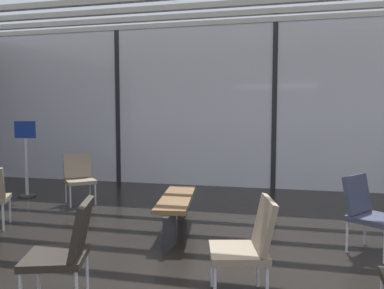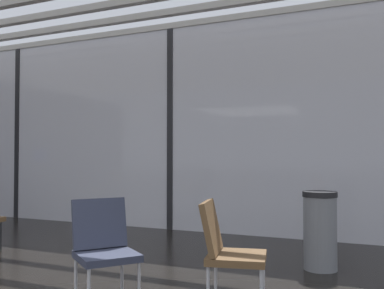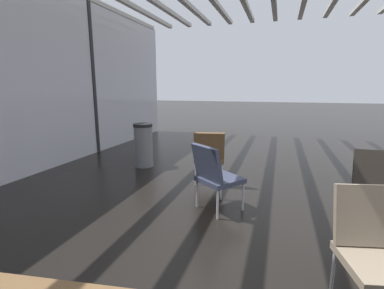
% 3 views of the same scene
% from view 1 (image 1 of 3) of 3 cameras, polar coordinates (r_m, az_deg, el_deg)
% --- Properties ---
extents(glass_curtain_wall, '(14.00, 0.08, 3.45)m').
position_cam_1_polar(glass_curtain_wall, '(8.12, 12.30, 5.59)').
color(glass_curtain_wall, silver).
rests_on(glass_curtain_wall, ground).
extents(window_mullion_0, '(0.10, 0.12, 3.45)m').
position_cam_1_polar(window_mullion_0, '(8.89, -11.00, 5.52)').
color(window_mullion_0, black).
rests_on(window_mullion_0, ground).
extents(window_mullion_1, '(0.10, 0.12, 3.45)m').
position_cam_1_polar(window_mullion_1, '(8.12, 12.30, 5.59)').
color(window_mullion_1, black).
rests_on(window_mullion_1, ground).
extents(parked_airplane, '(13.95, 4.04, 4.04)m').
position_cam_1_polar(parked_airplane, '(13.71, 9.73, 6.47)').
color(parked_airplane, '#B2BCD6').
rests_on(parked_airplane, ground).
extents(lounge_chair_1, '(0.71, 0.70, 0.87)m').
position_cam_1_polar(lounge_chair_1, '(4.83, 24.90, -8.82)').
color(lounge_chair_1, '#33384C').
rests_on(lounge_chair_1, ground).
extents(lounge_chair_3, '(0.62, 0.59, 0.87)m').
position_cam_1_polar(lounge_chair_3, '(3.37, 8.50, -14.29)').
color(lounge_chair_3, '#7F705B').
rests_on(lounge_chair_3, ground).
extents(lounge_chair_5, '(0.71, 0.71, 0.87)m').
position_cam_1_polar(lounge_chair_5, '(7.02, -16.64, -4.46)').
color(lounge_chair_5, '#7F705B').
rests_on(lounge_chair_5, ground).
extents(lounge_chair_6, '(0.65, 0.62, 0.87)m').
position_cam_1_polar(lounge_chair_6, '(3.40, -18.41, -14.34)').
color(lounge_chair_6, '#28231E').
rests_on(lounge_chair_6, ground).
extents(waiting_bench, '(0.61, 1.69, 0.47)m').
position_cam_1_polar(waiting_bench, '(5.18, -2.31, -8.98)').
color(waiting_bench, brown).
rests_on(waiting_bench, ground).
extents(info_sign, '(0.44, 0.32, 1.44)m').
position_cam_1_polar(info_sign, '(7.87, -23.71, -2.32)').
color(info_sign, '#333333').
rests_on(info_sign, ground).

